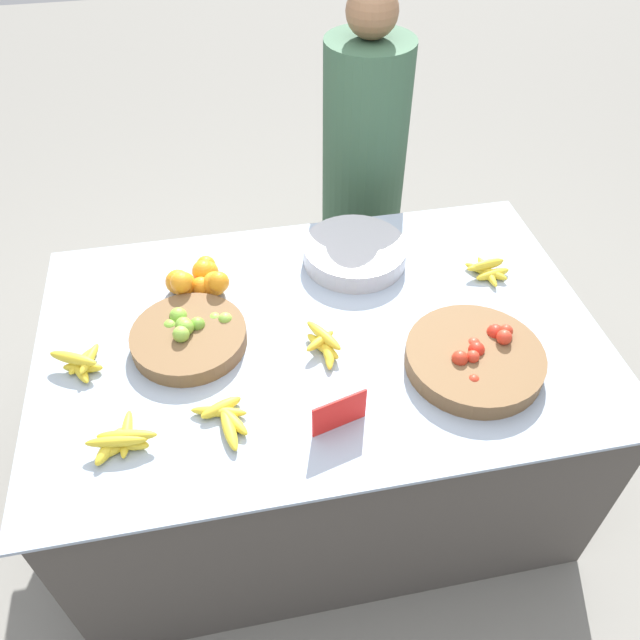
{
  "coord_description": "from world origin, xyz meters",
  "views": [
    {
      "loc": [
        -0.26,
        -1.34,
        2.18
      ],
      "look_at": [
        0.0,
        0.0,
        0.84
      ],
      "focal_mm": 35.0,
      "sensor_mm": 36.0,
      "label": 1
    }
  ],
  "objects_px": {
    "lime_bowl": "(189,336)",
    "vendor_person": "(362,187)",
    "metal_bowl": "(355,253)",
    "tomato_basket": "(475,358)",
    "price_sign": "(339,413)"
  },
  "relations": [
    {
      "from": "lime_bowl",
      "to": "vendor_person",
      "type": "height_order",
      "value": "vendor_person"
    },
    {
      "from": "lime_bowl",
      "to": "metal_bowl",
      "type": "bearing_deg",
      "value": 26.55
    },
    {
      "from": "tomato_basket",
      "to": "vendor_person",
      "type": "bearing_deg",
      "value": 92.44
    },
    {
      "from": "lime_bowl",
      "to": "vendor_person",
      "type": "bearing_deg",
      "value": 49.56
    },
    {
      "from": "tomato_basket",
      "to": "price_sign",
      "type": "bearing_deg",
      "value": -162.39
    },
    {
      "from": "lime_bowl",
      "to": "vendor_person",
      "type": "relative_size",
      "value": 0.23
    },
    {
      "from": "metal_bowl",
      "to": "lime_bowl",
      "type": "bearing_deg",
      "value": -153.45
    },
    {
      "from": "lime_bowl",
      "to": "price_sign",
      "type": "bearing_deg",
      "value": -45.64
    },
    {
      "from": "price_sign",
      "to": "vendor_person",
      "type": "height_order",
      "value": "vendor_person"
    },
    {
      "from": "lime_bowl",
      "to": "vendor_person",
      "type": "distance_m",
      "value": 1.19
    },
    {
      "from": "tomato_basket",
      "to": "lime_bowl",
      "type": "bearing_deg",
      "value": 162.9
    },
    {
      "from": "lime_bowl",
      "to": "metal_bowl",
      "type": "xyz_separation_m",
      "value": [
        0.58,
        0.29,
        0.0
      ]
    },
    {
      "from": "lime_bowl",
      "to": "price_sign",
      "type": "xyz_separation_m",
      "value": [
        0.38,
        -0.39,
        0.03
      ]
    },
    {
      "from": "vendor_person",
      "to": "lime_bowl",
      "type": "bearing_deg",
      "value": -130.44
    },
    {
      "from": "lime_bowl",
      "to": "price_sign",
      "type": "distance_m",
      "value": 0.55
    }
  ]
}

